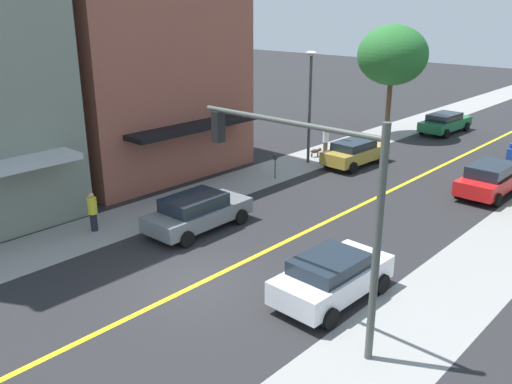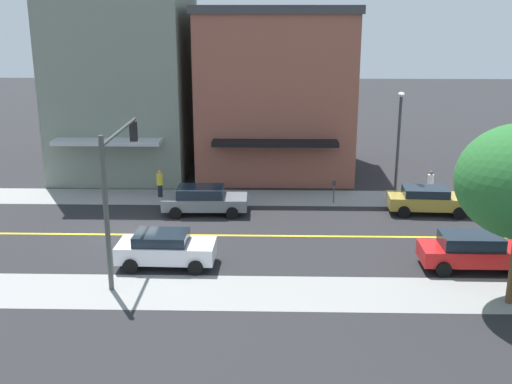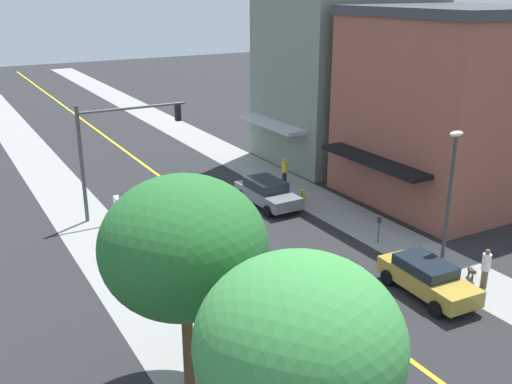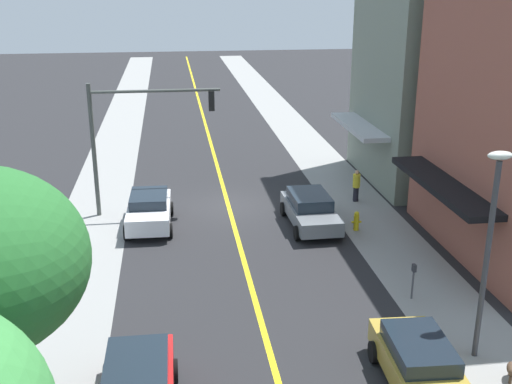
{
  "view_description": "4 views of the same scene",
  "coord_description": "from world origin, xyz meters",
  "px_view_note": "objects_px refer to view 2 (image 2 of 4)",
  "views": [
    {
      "loc": [
        11.92,
        -10.24,
        8.66
      ],
      "look_at": [
        -1.3,
        4.28,
        1.78
      ],
      "focal_mm": 38.05,
      "sensor_mm": 36.0,
      "label": 1
    },
    {
      "loc": [
        28.38,
        6.66,
        10.64
      ],
      "look_at": [
        0.29,
        5.97,
        2.3
      ],
      "focal_mm": 43.68,
      "sensor_mm": 36.0,
      "label": 2
    },
    {
      "loc": [
        12.72,
        30.09,
        11.75
      ],
      "look_at": [
        -0.65,
        6.6,
        2.32
      ],
      "focal_mm": 41.41,
      "sensor_mm": 36.0,
      "label": 3
    },
    {
      "loc": [
        2.6,
        28.61,
        10.48
      ],
      "look_at": [
        -0.91,
        3.29,
        1.77
      ],
      "focal_mm": 43.89,
      "sensor_mm": 36.0,
      "label": 4
    }
  ],
  "objects_px": {
    "street_lamp": "(399,134)",
    "pedestrian_white_shirt": "(430,184)",
    "red_sedan_right_curb": "(474,251)",
    "gold_sedan_left_curb": "(428,200)",
    "pedestrian_yellow_shirt": "(160,183)",
    "small_dog": "(416,193)",
    "fire_hydrant": "(222,195)",
    "white_sedan_right_curb": "(166,248)",
    "traffic_light_mast": "(116,174)",
    "parking_meter": "(334,188)",
    "grey_sedan_left_curb": "(204,200)"
  },
  "relations": [
    {
      "from": "traffic_light_mast",
      "to": "red_sedan_right_curb",
      "type": "height_order",
      "value": "traffic_light_mast"
    },
    {
      "from": "red_sedan_right_curb",
      "to": "gold_sedan_left_curb",
      "type": "xyz_separation_m",
      "value": [
        -7.41,
        -0.14,
        -0.04
      ]
    },
    {
      "from": "gold_sedan_left_curb",
      "to": "pedestrian_white_shirt",
      "type": "xyz_separation_m",
      "value": [
        -2.53,
        0.72,
        0.14
      ]
    },
    {
      "from": "parking_meter",
      "to": "pedestrian_yellow_shirt",
      "type": "relative_size",
      "value": 0.81
    },
    {
      "from": "fire_hydrant",
      "to": "small_dog",
      "type": "distance_m",
      "value": 11.23
    },
    {
      "from": "pedestrian_yellow_shirt",
      "to": "gold_sedan_left_curb",
      "type": "bearing_deg",
      "value": 108.34
    },
    {
      "from": "traffic_light_mast",
      "to": "street_lamp",
      "type": "xyz_separation_m",
      "value": [
        -10.19,
        13.36,
        -0.36
      ]
    },
    {
      "from": "parking_meter",
      "to": "traffic_light_mast",
      "type": "bearing_deg",
      "value": -45.51
    },
    {
      "from": "white_sedan_right_curb",
      "to": "small_dog",
      "type": "bearing_deg",
      "value": 39.46
    },
    {
      "from": "traffic_light_mast",
      "to": "small_dog",
      "type": "height_order",
      "value": "traffic_light_mast"
    },
    {
      "from": "traffic_light_mast",
      "to": "white_sedan_right_curb",
      "type": "distance_m",
      "value": 3.89
    },
    {
      "from": "fire_hydrant",
      "to": "street_lamp",
      "type": "xyz_separation_m",
      "value": [
        -0.66,
        9.89,
        3.43
      ]
    },
    {
      "from": "street_lamp",
      "to": "gold_sedan_left_curb",
      "type": "xyz_separation_m",
      "value": [
        2.26,
        1.33,
        -3.1
      ]
    },
    {
      "from": "red_sedan_right_curb",
      "to": "parking_meter",
      "type": "bearing_deg",
      "value": 119.44
    },
    {
      "from": "red_sedan_right_curb",
      "to": "pedestrian_yellow_shirt",
      "type": "distance_m",
      "value": 18.12
    },
    {
      "from": "parking_meter",
      "to": "white_sedan_right_curb",
      "type": "distance_m",
      "value": 12.16
    },
    {
      "from": "pedestrian_yellow_shirt",
      "to": "small_dog",
      "type": "relative_size",
      "value": 2.34
    },
    {
      "from": "gold_sedan_left_curb",
      "to": "white_sedan_right_curb",
      "type": "relative_size",
      "value": 1.06
    },
    {
      "from": "street_lamp",
      "to": "pedestrian_white_shirt",
      "type": "distance_m",
      "value": 3.61
    },
    {
      "from": "pedestrian_yellow_shirt",
      "to": "traffic_light_mast",
      "type": "bearing_deg",
      "value": 29.68
    },
    {
      "from": "traffic_light_mast",
      "to": "white_sedan_right_curb",
      "type": "height_order",
      "value": "traffic_light_mast"
    },
    {
      "from": "pedestrian_white_shirt",
      "to": "small_dog",
      "type": "relative_size",
      "value": 2.48
    },
    {
      "from": "fire_hydrant",
      "to": "grey_sedan_left_curb",
      "type": "distance_m",
      "value": 2.1
    },
    {
      "from": "white_sedan_right_curb",
      "to": "gold_sedan_left_curb",
      "type": "bearing_deg",
      "value": 31.26
    },
    {
      "from": "white_sedan_right_curb",
      "to": "pedestrian_white_shirt",
      "type": "height_order",
      "value": "pedestrian_white_shirt"
    },
    {
      "from": "parking_meter",
      "to": "street_lamp",
      "type": "xyz_separation_m",
      "value": [
        -0.56,
        3.55,
        3.0
      ]
    },
    {
      "from": "red_sedan_right_curb",
      "to": "grey_sedan_left_curb",
      "type": "height_order",
      "value": "red_sedan_right_curb"
    },
    {
      "from": "fire_hydrant",
      "to": "street_lamp",
      "type": "bearing_deg",
      "value": 93.83
    },
    {
      "from": "pedestrian_white_shirt",
      "to": "white_sedan_right_curb",
      "type": "bearing_deg",
      "value": 142.76
    },
    {
      "from": "white_sedan_right_curb",
      "to": "street_lamp",
      "type": "bearing_deg",
      "value": 41.26
    },
    {
      "from": "red_sedan_right_curb",
      "to": "white_sedan_right_curb",
      "type": "relative_size",
      "value": 1.1
    },
    {
      "from": "fire_hydrant",
      "to": "red_sedan_right_curb",
      "type": "relative_size",
      "value": 0.19
    },
    {
      "from": "street_lamp",
      "to": "small_dog",
      "type": "distance_m",
      "value": 3.76
    },
    {
      "from": "traffic_light_mast",
      "to": "pedestrian_yellow_shirt",
      "type": "xyz_separation_m",
      "value": [
        -10.6,
        -0.22,
        -3.37
      ]
    },
    {
      "from": "fire_hydrant",
      "to": "parking_meter",
      "type": "height_order",
      "value": "parking_meter"
    },
    {
      "from": "pedestrian_yellow_shirt",
      "to": "pedestrian_white_shirt",
      "type": "bearing_deg",
      "value": 117.97
    },
    {
      "from": "pedestrian_yellow_shirt",
      "to": "small_dog",
      "type": "height_order",
      "value": "pedestrian_yellow_shirt"
    },
    {
      "from": "street_lamp",
      "to": "parking_meter",
      "type": "bearing_deg",
      "value": -81.1
    },
    {
      "from": "street_lamp",
      "to": "pedestrian_white_shirt",
      "type": "height_order",
      "value": "street_lamp"
    },
    {
      "from": "parking_meter",
      "to": "street_lamp",
      "type": "relative_size",
      "value": 0.21
    },
    {
      "from": "fire_hydrant",
      "to": "white_sedan_right_curb",
      "type": "xyz_separation_m",
      "value": [
        9.01,
        -1.7,
        0.36
      ]
    },
    {
      "from": "street_lamp",
      "to": "grey_sedan_left_curb",
      "type": "height_order",
      "value": "street_lamp"
    },
    {
      "from": "fire_hydrant",
      "to": "pedestrian_white_shirt",
      "type": "relative_size",
      "value": 0.51
    },
    {
      "from": "small_dog",
      "to": "traffic_light_mast",
      "type": "bearing_deg",
      "value": -116.1
    },
    {
      "from": "traffic_light_mast",
      "to": "fire_hydrant",
      "type": "bearing_deg",
      "value": -20.01
    },
    {
      "from": "fire_hydrant",
      "to": "traffic_light_mast",
      "type": "bearing_deg",
      "value": -20.01
    },
    {
      "from": "traffic_light_mast",
      "to": "white_sedan_right_curb",
      "type": "relative_size",
      "value": 1.48
    },
    {
      "from": "street_lamp",
      "to": "pedestrian_white_shirt",
      "type": "bearing_deg",
      "value": 97.5
    },
    {
      "from": "street_lamp",
      "to": "small_dog",
      "type": "relative_size",
      "value": 9.03
    },
    {
      "from": "grey_sedan_left_curb",
      "to": "white_sedan_right_curb",
      "type": "xyz_separation_m",
      "value": [
        7.1,
        -0.89,
        0.02
      ]
    }
  ]
}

